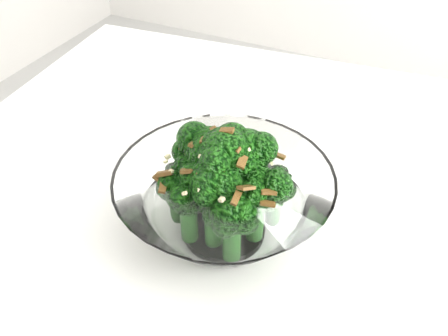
% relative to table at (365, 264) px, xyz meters
% --- Properties ---
extents(table, '(1.27, 0.91, 0.75)m').
position_rel_table_xyz_m(table, '(0.00, 0.00, 0.00)').
color(table, white).
rests_on(table, ground).
extents(broccoli_dish, '(0.24, 0.24, 0.15)m').
position_rel_table_xyz_m(broccoli_dish, '(-0.16, -0.09, 0.12)').
color(broccoli_dish, white).
rests_on(broccoli_dish, table).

